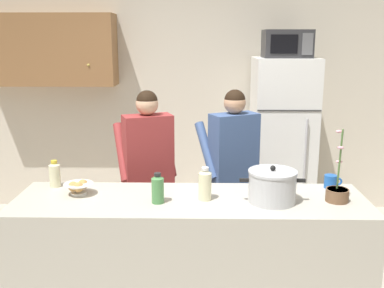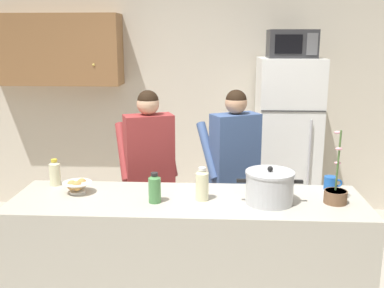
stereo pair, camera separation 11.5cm
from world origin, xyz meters
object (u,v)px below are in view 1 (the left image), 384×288
Objects in this scene: bottle_far_corner at (205,184)px; potted_orchid at (337,192)px; person_by_sink at (233,159)px; coffee_mug at (331,182)px; bottle_near_edge at (55,174)px; bread_bowl at (78,188)px; refrigerator at (282,142)px; microwave at (287,44)px; bottle_mid_counter at (158,188)px; cooking_pot at (272,186)px; person_near_pot at (148,162)px.

potted_orchid reaches higher than bottle_far_corner.
person_by_sink reaches higher than coffee_mug.
bottle_near_edge is 0.87× the size of bottle_far_corner.
refrigerator is at bearing 46.05° from bread_bowl.
person_by_sink is at bearing 24.47° from bottle_near_edge.
microwave is at bearing 90.98° from potted_orchid.
microwave is 2.40m from bottle_mid_counter.
microwave is 2.12× the size of bottle_far_corner.
microwave is 1.85m from coffee_mug.
bottle_far_corner is at bearing -13.10° from bottle_near_edge.
cooking_pot is at bearing 2.38° from bottle_mid_counter.
bottle_mid_counter is 0.32m from bottle_far_corner.
bread_bowl is 1.75m from potted_orchid.
microwave is 2.11m from cooking_pot.
bottle_far_corner is at bearing -164.00° from coffee_mug.
person_by_sink is (-0.60, -1.00, 0.08)m from refrigerator.
person_by_sink reaches higher than potted_orchid.
bread_bowl is at bearing -38.46° from bottle_near_edge.
bread_bowl is (-1.72, -1.76, -0.95)m from microwave.
bread_bowl is 1.00× the size of bottle_mid_counter.
cooking_pot reaches higher than bottle_far_corner.
bottle_mid_counter reaches higher than bread_bowl.
microwave is 2.66m from bottle_near_edge.
bottle_near_edge reaches higher than bread_bowl.
person_near_pot is at bearing 160.28° from coffee_mug.
person_near_pot reaches higher than bottle_far_corner.
bottle_mid_counter is (-0.75, -0.03, -0.01)m from cooking_pot.
person_near_pot is 1.00× the size of person_by_sink.
bottle_far_corner is (1.09, -0.25, 0.01)m from bottle_near_edge.
coffee_mug is 0.28m from potted_orchid.
cooking_pot is 0.56m from coffee_mug.
cooking_pot is 3.28× the size of coffee_mug.
coffee_mug is at bearing 82.46° from potted_orchid.
bottle_mid_counter is (-1.15, -1.93, 0.13)m from refrigerator.
refrigerator reaches higher than bread_bowl.
bottle_near_edge is (-2.00, -0.01, 0.05)m from coffee_mug.
refrigerator reaches higher than potted_orchid.
potted_orchid reaches higher than bottle_near_edge.
bread_bowl reaches higher than coffee_mug.
coffee_mug is at bearing 31.86° from cooking_pot.
refrigerator reaches higher than cooking_pot.
person_by_sink is 7.67× the size of bottle_mid_counter.
coffee_mug is 1.79m from bread_bowl.
bottle_far_corner reaches higher than bottle_mid_counter.
microwave is at bearing 39.38° from bottle_near_edge.
coffee_mug is 2.00m from bottle_near_edge.
bottle_mid_counter is at bearing -177.57° from potted_orchid.
microwave is 2.64m from bread_bowl.
bottle_mid_counter is at bearing -22.04° from bottle_near_edge.
refrigerator reaches higher than bottle_near_edge.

